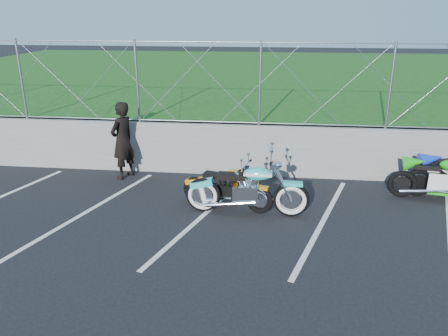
# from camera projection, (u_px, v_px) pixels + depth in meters

# --- Properties ---
(ground) EXTENTS (90.00, 90.00, 0.00)m
(ground) POSITION_uv_depth(u_px,v_px,m) (195.00, 240.00, 7.96)
(ground) COLOR black
(ground) RESTS_ON ground
(retaining_wall) EXTENTS (30.00, 0.22, 1.30)m
(retaining_wall) POSITION_uv_depth(u_px,v_px,m) (218.00, 149.00, 11.01)
(retaining_wall) COLOR slate
(retaining_wall) RESTS_ON ground
(grass_field) EXTENTS (30.00, 20.00, 1.30)m
(grass_field) POSITION_uv_depth(u_px,v_px,m) (245.00, 85.00, 20.35)
(grass_field) COLOR #184813
(grass_field) RESTS_ON ground
(chain_link_fence) EXTENTS (28.00, 0.03, 2.00)m
(chain_link_fence) POSITION_uv_depth(u_px,v_px,m) (218.00, 83.00, 10.45)
(chain_link_fence) COLOR gray
(chain_link_fence) RESTS_ON retaining_wall
(parking_lines) EXTENTS (18.29, 4.31, 0.01)m
(parking_lines) POSITION_uv_depth(u_px,v_px,m) (262.00, 218.00, 8.77)
(parking_lines) COLOR silver
(parking_lines) RESTS_ON ground
(cruiser_turquoise) EXTENTS (2.53, 0.80, 1.26)m
(cruiser_turquoise) POSITION_uv_depth(u_px,v_px,m) (248.00, 191.00, 8.81)
(cruiser_turquoise) COLOR black
(cruiser_turquoise) RESTS_ON ground
(naked_orange) EXTENTS (1.98, 0.76, 1.01)m
(naked_orange) POSITION_uv_depth(u_px,v_px,m) (228.00, 189.00, 9.10)
(naked_orange) COLOR black
(naked_orange) RESTS_ON ground
(sportbike_green) EXTENTS (2.11, 0.75, 1.10)m
(sportbike_green) POSITION_uv_depth(u_px,v_px,m) (441.00, 181.00, 9.44)
(sportbike_green) COLOR black
(sportbike_green) RESTS_ON ground
(person_standing) EXTENTS (0.70, 0.82, 1.91)m
(person_standing) POSITION_uv_depth(u_px,v_px,m) (122.00, 141.00, 10.63)
(person_standing) COLOR black
(person_standing) RESTS_ON ground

